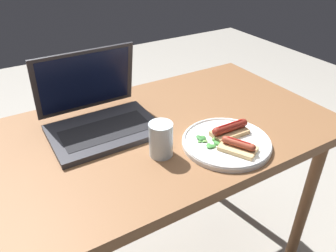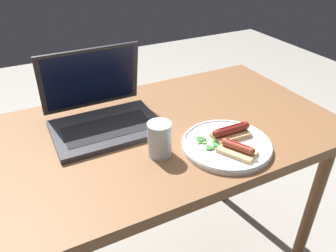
# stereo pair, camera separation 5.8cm
# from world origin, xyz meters

# --- Properties ---
(desk) EXTENTS (1.31, 0.67, 0.77)m
(desk) POSITION_xyz_m (0.00, 0.00, 0.69)
(desk) COLOR brown
(desk) RESTS_ON ground_plane
(laptop) EXTENTS (0.34, 0.28, 0.24)m
(laptop) POSITION_xyz_m (-0.10, 0.11, 0.82)
(laptop) COLOR #2D2D33
(laptop) RESTS_ON desk
(plate) EXTENTS (0.27, 0.27, 0.02)m
(plate) POSITION_xyz_m (0.19, -0.19, 0.78)
(plate) COLOR white
(plate) RESTS_ON desk
(sausage_toast_left) EXTENTS (0.13, 0.06, 0.04)m
(sausage_toast_left) POSITION_xyz_m (0.22, -0.16, 0.80)
(sausage_toast_left) COLOR tan
(sausage_toast_left) RESTS_ON plate
(sausage_toast_middle) EXTENTS (0.11, 0.12, 0.04)m
(sausage_toast_middle) POSITION_xyz_m (0.19, -0.24, 0.80)
(sausage_toast_middle) COLOR tan
(sausage_toast_middle) RESTS_ON plate
(salad_pile) EXTENTS (0.07, 0.08, 0.01)m
(salad_pile) POSITION_xyz_m (0.14, -0.16, 0.79)
(salad_pile) COLOR #387A33
(salad_pile) RESTS_ON plate
(drinking_glass) EXTENTS (0.07, 0.07, 0.10)m
(drinking_glass) POSITION_xyz_m (0.00, -0.13, 0.82)
(drinking_glass) COLOR silver
(drinking_glass) RESTS_ON desk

